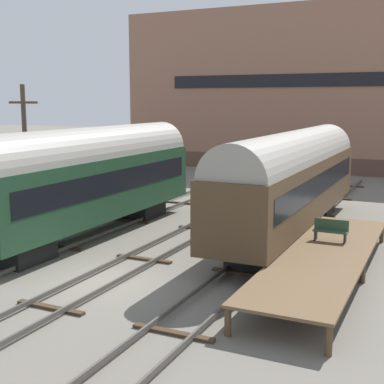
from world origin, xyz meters
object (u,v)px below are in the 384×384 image
Objects in this scene: train_car_green at (91,175)px; utility_pole at (26,155)px; train_car_brown at (292,176)px; bench at (331,230)px.

utility_pole is (-3.71, -0.42, 0.84)m from train_car_green.
train_car_brown is 13.63m from utility_pole.
train_car_green is at bearing 6.45° from utility_pole.
train_car_brown is 10.02m from train_car_green.
bench is (11.73, 0.30, -1.62)m from train_car_green.
train_car_green is at bearing -153.67° from train_car_brown.
train_car_brown is 2.34× the size of utility_pole.
utility_pole is at bearing -173.55° from train_car_green.
utility_pole is at bearing -159.03° from train_car_brown.
train_car_green reaches higher than train_car_brown.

